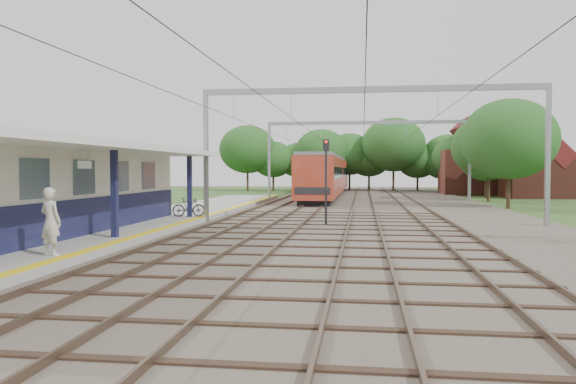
{
  "coord_description": "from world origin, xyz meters",
  "views": [
    {
      "loc": [
        3.15,
        -13.54,
        2.84
      ],
      "look_at": [
        -0.95,
        17.1,
        1.6
      ],
      "focal_mm": 35.0,
      "sensor_mm": 36.0,
      "label": 1
    }
  ],
  "objects_px": {
    "train": "(328,175)",
    "bicycle": "(189,207)",
    "person": "(51,221)",
    "signal_post": "(326,172)"
  },
  "relations": [
    {
      "from": "bicycle",
      "to": "person",
      "type": "bearing_deg",
      "value": 164.68
    },
    {
      "from": "train",
      "to": "person",
      "type": "bearing_deg",
      "value": -96.74
    },
    {
      "from": "person",
      "to": "signal_post",
      "type": "xyz_separation_m",
      "value": [
        7.15,
        12.46,
        1.37
      ]
    },
    {
      "from": "train",
      "to": "signal_post",
      "type": "relative_size",
      "value": 8.94
    },
    {
      "from": "person",
      "to": "train",
      "type": "distance_m",
      "value": 45.17
    },
    {
      "from": "person",
      "to": "train",
      "type": "relative_size",
      "value": 0.05
    },
    {
      "from": "signal_post",
      "to": "bicycle",
      "type": "bearing_deg",
      "value": 178.07
    },
    {
      "from": "bicycle",
      "to": "signal_post",
      "type": "bearing_deg",
      "value": -113.59
    },
    {
      "from": "person",
      "to": "bicycle",
      "type": "xyz_separation_m",
      "value": [
        -0.15,
        13.44,
        -0.48
      ]
    },
    {
      "from": "train",
      "to": "bicycle",
      "type": "bearing_deg",
      "value": -99.86
    }
  ]
}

